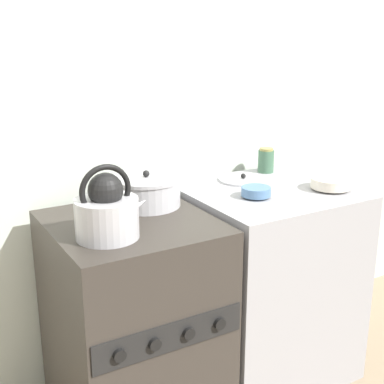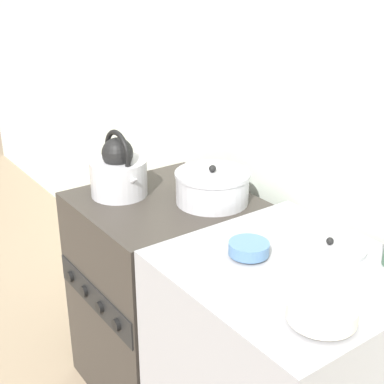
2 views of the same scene
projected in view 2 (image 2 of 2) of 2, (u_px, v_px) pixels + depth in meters
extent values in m
cube|color=silver|center=(248.00, 87.00, 2.14)|extent=(7.00, 0.06, 2.50)
cube|color=#332D28|center=(165.00, 294.00, 2.23)|extent=(0.60, 0.62, 0.87)
cube|color=black|center=(94.00, 298.00, 2.02)|extent=(0.58, 0.01, 0.11)
cylinder|color=black|center=(70.00, 277.00, 2.16)|extent=(0.04, 0.02, 0.04)
cylinder|color=black|center=(84.00, 291.00, 2.06)|extent=(0.04, 0.02, 0.04)
cylinder|color=black|center=(100.00, 307.00, 1.96)|extent=(0.04, 0.02, 0.04)
cylinder|color=black|center=(116.00, 325.00, 1.86)|extent=(0.04, 0.02, 0.04)
cube|color=#99999E|center=(282.00, 384.00, 1.73)|extent=(0.69, 0.66, 0.88)
cylinder|color=#B2B2B7|center=(119.00, 178.00, 2.07)|extent=(0.22, 0.22, 0.14)
sphere|color=black|center=(117.00, 153.00, 2.03)|extent=(0.12, 0.12, 0.12)
torus|color=black|center=(117.00, 154.00, 2.03)|extent=(0.19, 0.02, 0.19)
cone|color=#B2B2B7|center=(132.00, 181.00, 1.99)|extent=(0.11, 0.05, 0.09)
cylinder|color=#B2B2B7|center=(212.00, 189.00, 2.01)|extent=(0.27, 0.27, 0.11)
cylinder|color=#B2B2B7|center=(212.00, 174.00, 1.99)|extent=(0.28, 0.28, 0.01)
sphere|color=black|center=(213.00, 169.00, 1.98)|extent=(0.03, 0.03, 0.03)
cylinder|color=beige|center=(321.00, 320.00, 1.31)|extent=(0.08, 0.08, 0.01)
cylinder|color=beige|center=(322.00, 311.00, 1.30)|extent=(0.17, 0.17, 0.04)
cylinder|color=#4C729E|center=(249.00, 255.00, 1.61)|extent=(0.06, 0.06, 0.01)
cylinder|color=#4C729E|center=(249.00, 248.00, 1.60)|extent=(0.12, 0.12, 0.04)
cylinder|color=#B2B2B7|center=(329.00, 246.00, 1.66)|extent=(0.23, 0.23, 0.01)
sphere|color=black|center=(330.00, 241.00, 1.66)|extent=(0.02, 0.02, 0.02)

